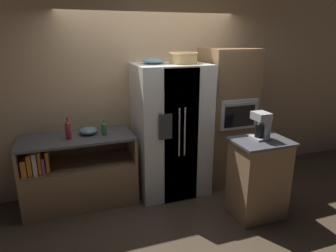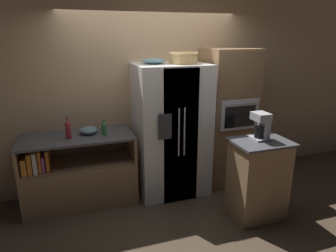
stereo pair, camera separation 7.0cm
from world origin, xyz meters
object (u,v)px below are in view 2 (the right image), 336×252
bottle_short (104,128)px  coffee_maker (262,125)px  fruit_bowl (153,61)px  bottle_tall (68,129)px  refrigerator (171,130)px  mixing_bowl (89,130)px  wicker_basket (183,57)px  wall_oven (227,117)px

bottle_short → coffee_maker: coffee_maker is taller
fruit_bowl → bottle_tall: bearing=-176.4°
bottle_tall → coffee_maker: (2.18, -0.94, 0.12)m
refrigerator → fruit_bowl: bearing=160.6°
mixing_bowl → wicker_basket: bearing=-7.1°
fruit_bowl → bottle_tall: (-1.14, -0.07, -0.81)m
bottle_tall → bottle_short: (0.45, 0.02, -0.03)m
wall_oven → wicker_basket: wall_oven is taller
coffee_maker → fruit_bowl: bearing=135.6°
refrigerator → bottle_short: bearing=178.6°
fruit_bowl → mixing_bowl: 1.26m
wicker_basket → bottle_short: size_ratio=1.91×
wall_oven → bottle_tall: wall_oven is taller
bottle_tall → bottle_short: bearing=2.0°
wicker_basket → coffee_maker: (0.65, -0.90, -0.73)m
wicker_basket → mixing_bowl: (-1.27, 0.16, -0.93)m
fruit_bowl → bottle_short: (-0.70, -0.06, -0.83)m
wicker_basket → coffee_maker: size_ratio=1.19×
mixing_bowl → refrigerator: bearing=-6.4°
bottle_short → coffee_maker: (1.73, -0.95, 0.15)m
bottle_short → fruit_bowl: bearing=4.6°
wicker_basket → bottle_tall: size_ratio=1.39×
bottle_short → mixing_bowl: size_ratio=0.87×
bottle_short → bottle_tall: bearing=-178.0°
refrigerator → mixing_bowl: 1.12m
wall_oven → mixing_bowl: 2.03m
refrigerator → wicker_basket: (0.16, -0.03, 1.00)m
refrigerator → wall_oven: 0.92m
mixing_bowl → coffee_maker: coffee_maker is taller
mixing_bowl → coffee_maker: 2.20m
refrigerator → fruit_bowl: 0.98m
coffee_maker → bottle_short: bearing=151.1°
bottle_short → refrigerator: bearing=-1.4°
bottle_tall → bottle_short: bottle_tall is taller
refrigerator → coffee_maker: (0.81, -0.93, 0.26)m
refrigerator → bottle_short: refrigerator is taller
coffee_maker → wall_oven: bearing=83.9°
wall_oven → coffee_maker: (-0.11, -0.99, 0.17)m
wicker_basket → fruit_bowl: bearing=163.7°
bottle_short → mixing_bowl: bottle_short is taller
fruit_bowl → wall_oven: bearing=-0.9°
wicker_basket → mixing_bowl: wicker_basket is taller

